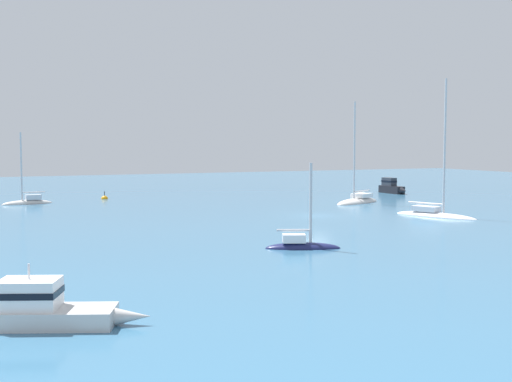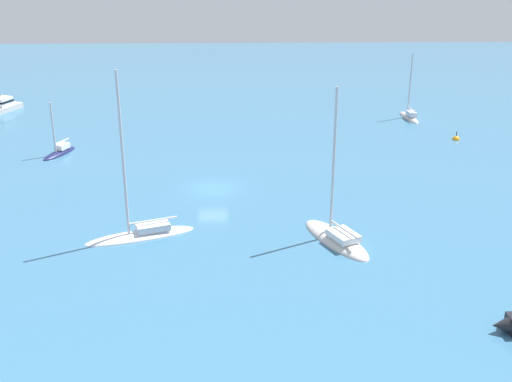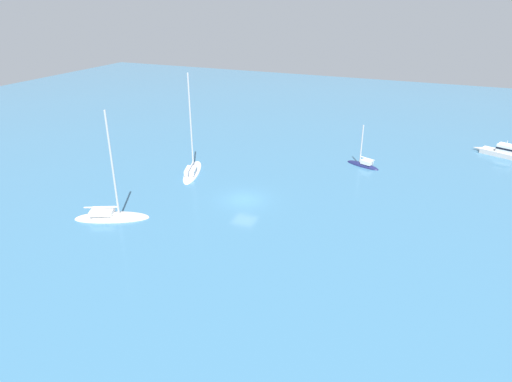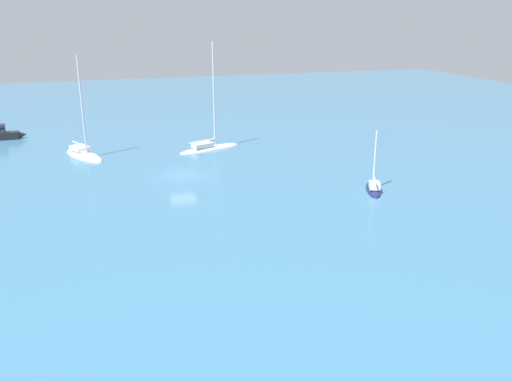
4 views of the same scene
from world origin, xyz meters
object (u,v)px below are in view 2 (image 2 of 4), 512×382
sailboat (60,152)px  sailboat_1 (141,233)px  powerboat (1,107)px  channel_buoy (456,140)px  sailboat_2 (336,238)px  yacht (409,116)px

sailboat → sailboat_1: sailboat_1 is taller
powerboat → channel_buoy: size_ratio=5.20×
sailboat → sailboat_2: (20.20, 24.64, 0.00)m
sailboat_1 → channel_buoy: 37.80m
powerboat → channel_buoy: 53.78m
powerboat → yacht: (4.32, 49.33, -0.40)m
sailboat_1 → sailboat_2: sailboat_1 is taller
sailboat_1 → yacht: 41.72m
sailboat_2 → sailboat_1: bearing=60.0°
yacht → sailboat_1: bearing=131.9°
powerboat → sailboat_2: size_ratio=0.58×
sailboat_2 → channel_buoy: (-23.98, 16.16, -0.17)m
yacht → channel_buoy: size_ratio=6.27×
sailboat → sailboat_1: 21.97m
sailboat_1 → sailboat: bearing=-80.7°
powerboat → yacht: 49.52m
sailboat_1 → sailboat_2: (1.04, 13.88, -0.11)m
sailboat_1 → yacht: (-31.63, 27.20, -0.06)m
sailboat → powerboat: size_ratio=0.85×
sailboat_1 → channel_buoy: size_ratio=9.68×
yacht → powerboat: bearing=77.6°
sailboat_2 → channel_buoy: size_ratio=8.90×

